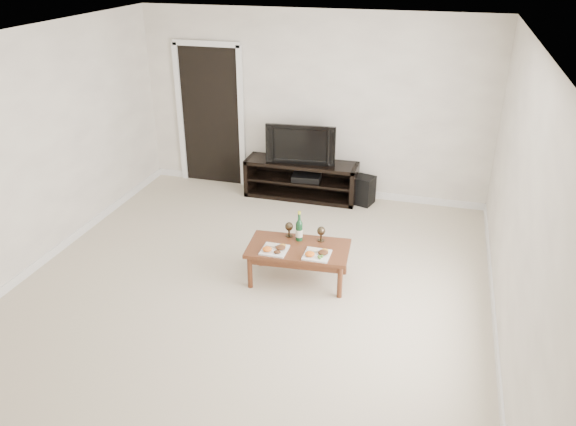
{
  "coord_description": "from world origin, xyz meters",
  "views": [
    {
      "loc": [
        1.76,
        -4.8,
        3.37
      ],
      "look_at": [
        0.27,
        0.52,
        0.7
      ],
      "focal_mm": 35.0,
      "sensor_mm": 36.0,
      "label": 1
    }
  ],
  "objects_px": {
    "television": "(302,143)",
    "media_console": "(301,179)",
    "coffee_table": "(298,264)",
    "subwoofer": "(364,190)"
  },
  "relations": [
    {
      "from": "television",
      "to": "media_console",
      "type": "bearing_deg",
      "value": 0.0
    },
    {
      "from": "subwoofer",
      "to": "coffee_table",
      "type": "relative_size",
      "value": 0.37
    },
    {
      "from": "media_console",
      "to": "subwoofer",
      "type": "xyz_separation_m",
      "value": [
        0.91,
        0.02,
        -0.07
      ]
    },
    {
      "from": "subwoofer",
      "to": "media_console",
      "type": "bearing_deg",
      "value": -162.5
    },
    {
      "from": "subwoofer",
      "to": "coffee_table",
      "type": "xyz_separation_m",
      "value": [
        -0.38,
        -2.22,
        0.01
      ]
    },
    {
      "from": "media_console",
      "to": "subwoofer",
      "type": "height_order",
      "value": "media_console"
    },
    {
      "from": "subwoofer",
      "to": "coffee_table",
      "type": "bearing_deg",
      "value": -83.59
    },
    {
      "from": "media_console",
      "to": "coffee_table",
      "type": "xyz_separation_m",
      "value": [
        0.54,
        -2.19,
        -0.07
      ]
    },
    {
      "from": "media_console",
      "to": "television",
      "type": "relative_size",
      "value": 1.64
    },
    {
      "from": "media_console",
      "to": "coffee_table",
      "type": "bearing_deg",
      "value": -76.29
    }
  ]
}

